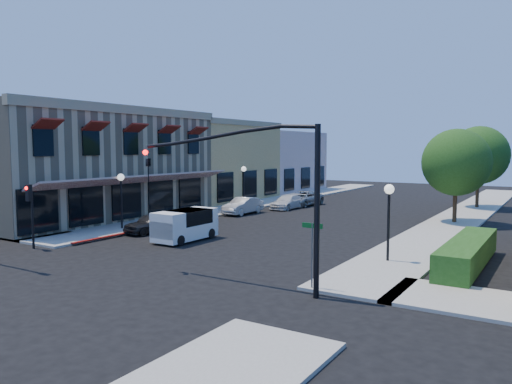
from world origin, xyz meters
The scene contains 22 objects.
ground centered at (0.00, 0.00, 0.00)m, with size 120.00×120.00×0.00m, color black.
sidewalk_left centered at (-8.75, 27.00, 0.06)m, with size 3.50×50.00×0.12m, color gray.
sidewalk_right centered at (8.75, 27.00, 0.06)m, with size 3.50×50.00×0.12m, color gray.
curb_red_strip centered at (-6.90, 8.00, 0.00)m, with size 0.25×10.00×0.06m, color maroon.
corner_brick_building centered at (-15.45, 11.00, 4.01)m, with size 11.77×18.20×8.10m.
yellow_stucco_building centered at (-15.50, 26.00, 3.80)m, with size 10.00×12.00×7.60m, color tan.
pink_stucco_building centered at (-15.50, 38.00, 3.50)m, with size 10.00×12.00×7.00m, color #C49B94.
hedge centered at (11.70, 9.00, 0.00)m, with size 1.40×8.00×1.10m, color #1E4915.
street_tree_a centered at (8.80, 22.00, 4.19)m, with size 4.56×4.56×6.48m.
street_tree_b centered at (8.80, 32.00, 4.54)m, with size 4.94×4.94×7.02m.
signal_mast_arm centered at (5.86, 1.50, 4.09)m, with size 8.01×0.39×6.00m.
secondary_signal centered at (-8.00, 1.41, 2.32)m, with size 0.28×0.42×3.32m.
street_name_sign centered at (7.50, 2.20, 1.70)m, with size 0.80×0.06×2.50m.
lamppost_left_near centered at (-8.50, 8.00, 2.74)m, with size 0.44×0.44×3.57m.
lamppost_left_far centered at (-8.50, 22.00, 2.74)m, with size 0.44×0.44×3.57m.
lamppost_right_near centered at (8.50, 8.00, 2.74)m, with size 0.44×0.44×3.57m.
lamppost_right_far centered at (8.50, 24.00, 2.74)m, with size 0.44×0.44×3.57m.
white_van centered at (-2.76, 7.29, 0.99)m, with size 1.76×3.90×1.72m.
parked_car_a centered at (-6.20, 8.28, 0.61)m, with size 1.45×3.60×1.23m, color black.
parked_car_b centered at (-6.20, 18.38, 0.65)m, with size 1.39×3.97×1.31m, color #B3B6B8.
parked_car_c centered at (-4.80, 23.16, 0.59)m, with size 1.65×4.06×1.18m, color silver.
parked_car_d centered at (-4.80, 26.00, 0.65)m, with size 2.16×4.68×1.30m, color gray.
Camera 1 is at (15.18, -13.94, 5.21)m, focal length 35.00 mm.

